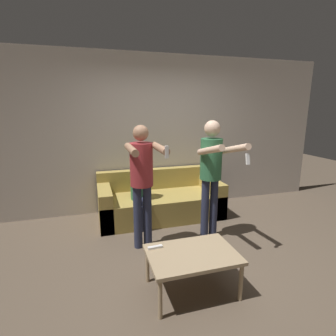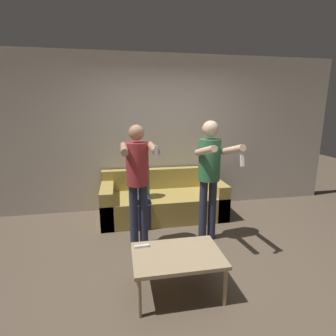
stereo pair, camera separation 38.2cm
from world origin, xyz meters
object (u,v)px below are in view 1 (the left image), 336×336
person_standing_right (212,168)px  remote_on_table (155,247)px  person_standing_left (142,175)px  coffee_table (192,257)px  couch (160,201)px  person_seated (140,188)px

person_standing_right → remote_on_table: person_standing_right is taller
person_standing_left → coffee_table: bearing=-72.8°
couch → coffee_table: 1.92m
person_standing_left → person_standing_right: size_ratio=0.97×
person_standing_left → person_standing_right: person_standing_right is taller
person_standing_left → person_seated: person_standing_left is taller
person_standing_left → coffee_table: (0.30, -0.96, -0.62)m
person_standing_left → remote_on_table: size_ratio=10.56×
person_standing_left → remote_on_table: (-0.03, -0.78, -0.56)m
person_standing_right → remote_on_table: 1.38m
person_seated → coffee_table: person_seated is taller
remote_on_table → person_seated: bearing=85.1°
person_standing_left → couch: bearing=63.3°
couch → person_standing_left: size_ratio=1.26×
person_standing_left → person_standing_right: 0.95m
person_standing_left → remote_on_table: bearing=-92.2°
person_seated → remote_on_table: size_ratio=7.31×
couch → person_standing_right: person_standing_right is taller
person_standing_left → coffee_table: 1.18m
couch → person_seated: (-0.37, -0.22, 0.33)m
person_standing_left → coffee_table: person_standing_left is taller
coffee_table → remote_on_table: size_ratio=5.73×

